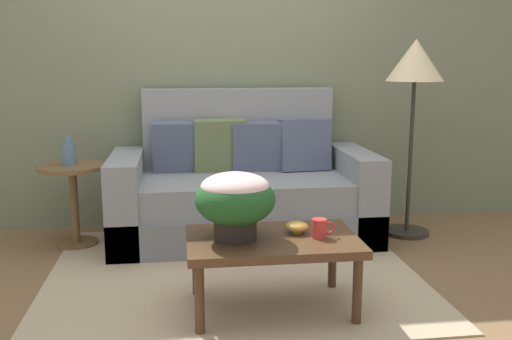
{
  "coord_description": "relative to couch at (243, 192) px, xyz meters",
  "views": [
    {
      "loc": [
        -0.31,
        -3.33,
        1.33
      ],
      "look_at": [
        0.16,
        0.11,
        0.64
      ],
      "focal_mm": 39.95,
      "sensor_mm": 36.0,
      "label": 1
    }
  ],
  "objects": [
    {
      "name": "floor_lamp",
      "position": [
        1.25,
        -0.11,
        0.88
      ],
      "size": [
        0.42,
        0.42,
        1.47
      ],
      "color": "#2D2823",
      "rests_on": "ground"
    },
    {
      "name": "coffee_table",
      "position": [
        0.01,
        -1.3,
        0.01
      ],
      "size": [
        0.9,
        0.58,
        0.4
      ],
      "color": "#442D1B",
      "rests_on": "ground"
    },
    {
      "name": "wall_back",
      "position": [
        -0.15,
        0.48,
        1.14
      ],
      "size": [
        6.4,
        0.12,
        2.97
      ],
      "primitive_type": "cube",
      "color": "slate",
      "rests_on": "ground"
    },
    {
      "name": "couch",
      "position": [
        0.0,
        0.0,
        0.0
      ],
      "size": [
        1.91,
        0.91,
        1.1
      ],
      "color": "slate",
      "rests_on": "ground"
    },
    {
      "name": "table_vase",
      "position": [
        -1.23,
        -0.05,
        0.33
      ],
      "size": [
        0.1,
        0.1,
        0.2
      ],
      "color": "slate",
      "rests_on": "side_table"
    },
    {
      "name": "snack_bowl",
      "position": [
        0.15,
        -1.25,
        0.1
      ],
      "size": [
        0.12,
        0.12,
        0.06
      ],
      "color": "gold",
      "rests_on": "coffee_table"
    },
    {
      "name": "coffee_mug",
      "position": [
        0.26,
        -1.34,
        0.11
      ],
      "size": [
        0.12,
        0.08,
        0.1
      ],
      "color": "red",
      "rests_on": "coffee_table"
    },
    {
      "name": "side_table",
      "position": [
        -1.22,
        -0.05,
        0.06
      ],
      "size": [
        0.47,
        0.47,
        0.59
      ],
      "color": "brown",
      "rests_on": "ground"
    },
    {
      "name": "potted_plant",
      "position": [
        -0.19,
        -1.31,
        0.28
      ],
      "size": [
        0.42,
        0.42,
        0.35
      ],
      "color": "black",
      "rests_on": "coffee_table"
    },
    {
      "name": "area_rug",
      "position": [
        -0.15,
        -0.76,
        -0.34
      ],
      "size": [
        2.27,
        1.96,
        0.01
      ],
      "primitive_type": "cube",
      "color": "tan",
      "rests_on": "ground"
    },
    {
      "name": "ground_plane",
      "position": [
        -0.15,
        -0.79,
        -0.34
      ],
      "size": [
        14.0,
        14.0,
        0.0
      ],
      "primitive_type": "plane",
      "color": "brown"
    }
  ]
}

